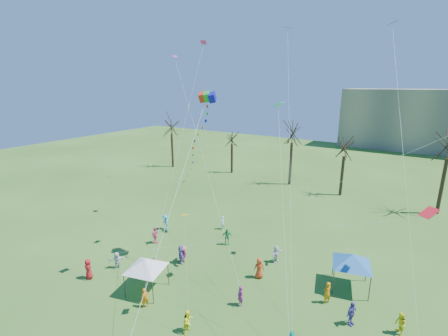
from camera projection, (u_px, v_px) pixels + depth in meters
The scene contains 6 objects.
bare_tree_row at pixel (329, 146), 46.57m from camera, with size 68.91×8.05×11.49m.
big_box_kite at pixel (198, 147), 26.56m from camera, with size 2.80×7.49×18.67m.
canopy_tent_white at pixel (146, 264), 24.79m from camera, with size 3.74×3.74×2.90m.
canopy_tent_blue at pixel (352, 259), 25.17m from camera, with size 3.98×3.98×3.07m.
festival_crowd at pixel (227, 279), 25.49m from camera, with size 26.76×16.60×1.86m.
small_kites_aloft at pixel (271, 120), 24.06m from camera, with size 27.94×16.13×30.70m.
Camera 1 is at (10.71, -11.56, 16.32)m, focal length 25.00 mm.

